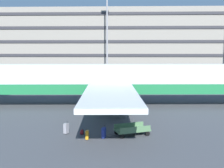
% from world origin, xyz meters
% --- Properties ---
extents(ground_plane, '(600.00, 600.00, 0.00)m').
position_xyz_m(ground_plane, '(0.00, 0.00, 0.00)').
color(ground_plane, '#424449').
extents(terminal_structure, '(135.03, 17.81, 17.36)m').
position_xyz_m(terminal_structure, '(0.00, 47.57, 8.68)').
color(terminal_structure, gray).
rests_on(terminal_structure, ground_plane).
extents(airliner, '(40.91, 33.15, 10.20)m').
position_xyz_m(airliner, '(2.97, -0.77, 2.92)').
color(airliner, silver).
rests_on(airliner, ground_plane).
extents(light_mast_left, '(1.80, 0.50, 20.55)m').
position_xyz_m(light_mast_left, '(0.35, 32.60, 11.95)').
color(light_mast_left, gray).
rests_on(light_mast_left, ground_plane).
extents(suitcase_small, '(0.41, 0.46, 0.94)m').
position_xyz_m(suitcase_small, '(-0.52, -12.42, 0.44)').
color(suitcase_small, gray).
rests_on(suitcase_small, ground_plane).
extents(suitcase_red, '(0.32, 0.49, 0.98)m').
position_xyz_m(suitcase_red, '(2.45, -13.43, 0.43)').
color(suitcase_red, navy).
rests_on(suitcase_red, ground_plane).
extents(suitcase_teal, '(0.22, 0.39, 0.77)m').
position_xyz_m(suitcase_teal, '(1.28, -13.79, 0.36)').
color(suitcase_teal, orange).
rests_on(suitcase_teal, ground_plane).
extents(backpack_silver, '(0.36, 0.42, 0.47)m').
position_xyz_m(backpack_silver, '(0.73, -12.63, 0.20)').
color(backpack_silver, maroon).
rests_on(backpack_silver, ground_plane).
extents(baggage_cart, '(3.31, 2.17, 0.82)m').
position_xyz_m(baggage_cart, '(4.56, -12.62, 0.43)').
color(baggage_cart, '#4C724C').
rests_on(baggage_cart, ground_plane).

